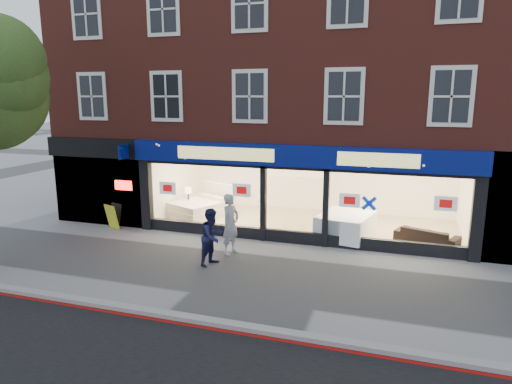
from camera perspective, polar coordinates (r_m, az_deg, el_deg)
The scene contains 12 objects.
ground at distance 12.61m, azimuth 1.45°, elevation -10.53°, with size 120.00×120.00×0.00m, color gray.
kerb_line at distance 9.96m, azimuth -3.83°, elevation -16.97°, with size 60.00×0.10×0.01m, color #8C0A07.
kerb_stone at distance 10.10m, azimuth -3.40°, elevation -16.19°, with size 60.00×0.25×0.12m, color gray.
showroom_floor at distance 17.42m, azimuth 6.35°, elevation -4.03°, with size 11.00×4.50×0.10m, color tan.
building at distance 18.51m, azimuth 7.89°, elevation 17.56°, with size 19.00×8.26×10.30m.
display_bed at distance 18.37m, azimuth -6.87°, elevation -1.94°, with size 2.50×2.70×1.22m.
bedside_table at distance 18.63m, azimuth -8.40°, elevation -2.00°, with size 0.45×0.45×0.55m, color brown.
mattress_stack at distance 15.88m, azimuth 11.15°, elevation -4.10°, with size 1.97×2.30×0.79m.
sofa at distance 15.75m, azimuth 20.57°, elevation -5.20°, with size 1.95×0.76×0.57m, color black.
a_board at distance 17.66m, azimuth -17.38°, elevation -2.90°, with size 0.60×0.39×0.93m, color #CED625.
pedestrian_grey at distance 14.12m, azimuth -3.19°, elevation -4.01°, with size 0.69×0.45×1.89m, color #A7A9AF.
pedestrian_blue at distance 13.26m, azimuth -5.49°, elevation -5.59°, with size 0.82×0.64×1.68m, color #161840.
Camera 1 is at (3.27, -11.19, 4.81)m, focal length 32.00 mm.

